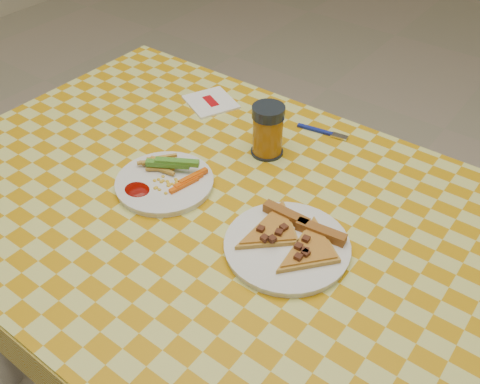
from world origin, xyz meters
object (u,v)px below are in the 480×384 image
Objects in this scene: table at (216,229)px; plate_right at (287,247)px; drink_glass at (268,131)px; plate_left at (165,183)px.

plate_right is (0.19, -0.02, 0.08)m from table.
table is at bearing 173.35° from plate_right.
drink_glass is at bearing 93.99° from table.
table is 10.66× the size of drink_glass.
plate_left is 1.69× the size of drink_glass.
table is 6.32× the size of plate_left.
plate_right is 0.31m from drink_glass.
table is 5.60× the size of plate_right.
plate_right is 1.90× the size of drink_glass.
plate_left is at bearing -169.66° from table.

